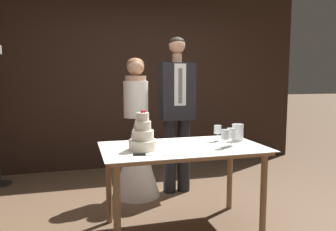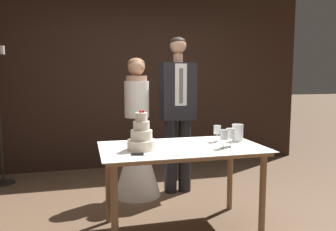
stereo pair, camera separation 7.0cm
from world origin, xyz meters
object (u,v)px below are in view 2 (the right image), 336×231
(cake_knife, at_px, (146,154))
(bride, at_px, (137,146))
(tiered_cake, at_px, (141,137))
(wine_glass_near, at_px, (217,131))
(cake_table, at_px, (182,156))
(candle_stand, at_px, (0,123))
(hurricane_candle, at_px, (237,133))
(wine_glass_middle, at_px, (231,134))
(wine_glass_far, at_px, (224,135))
(groom, at_px, (178,109))

(cake_knife, xyz_separation_m, bride, (0.12, 1.22, -0.19))
(tiered_cake, distance_m, wine_glass_near, 0.77)
(cake_table, bearing_deg, candle_stand, 135.99)
(candle_stand, bearing_deg, bride, -27.34)
(tiered_cake, distance_m, hurricane_candle, 0.96)
(tiered_cake, height_order, bride, bride)
(wine_glass_middle, bearing_deg, wine_glass_far, -146.28)
(cake_knife, height_order, bride, bride)
(cake_table, xyz_separation_m, tiered_cake, (-0.37, -0.04, 0.20))
(wine_glass_near, distance_m, wine_glass_middle, 0.23)
(hurricane_candle, bearing_deg, cake_knife, -160.00)
(wine_glass_near, distance_m, hurricane_candle, 0.20)
(tiered_cake, distance_m, wine_glass_middle, 0.79)
(wine_glass_far, xyz_separation_m, bride, (-0.57, 1.13, -0.30))
(bride, xyz_separation_m, groom, (0.49, -0.00, 0.42))
(bride, relative_size, groom, 0.87)
(hurricane_candle, bearing_deg, bride, 133.55)
(hurricane_candle, height_order, groom, groom)
(wine_glass_middle, bearing_deg, wine_glass_near, 97.03)
(hurricane_candle, relative_size, groom, 0.09)
(wine_glass_far, xyz_separation_m, groom, (-0.08, 1.13, 0.12))
(cake_knife, xyz_separation_m, wine_glass_far, (0.69, 0.09, 0.11))
(groom, bearing_deg, cake_knife, -116.58)
(wine_glass_near, bearing_deg, bride, 127.06)
(wine_glass_near, xyz_separation_m, groom, (-0.15, 0.84, 0.13))
(tiered_cake, height_order, cake_knife, tiered_cake)
(cake_knife, xyz_separation_m, hurricane_candle, (0.95, 0.35, 0.07))
(wine_glass_middle, distance_m, hurricane_candle, 0.26)
(tiered_cake, xyz_separation_m, candle_stand, (-1.51, 1.85, -0.08))
(wine_glass_near, bearing_deg, wine_glass_far, -102.00)
(groom, bearing_deg, bride, 179.93)
(candle_stand, bearing_deg, tiered_cake, -50.80)
(cake_table, relative_size, hurricane_candle, 8.72)
(groom, bearing_deg, tiered_cake, -121.19)
(cake_knife, relative_size, wine_glass_far, 2.42)
(cake_table, xyz_separation_m, candle_stand, (-1.87, 1.81, 0.12))
(wine_glass_far, bearing_deg, wine_glass_near, 78.00)
(tiered_cake, height_order, groom, groom)
(tiered_cake, xyz_separation_m, wine_glass_far, (0.69, -0.13, 0.01))
(cake_table, xyz_separation_m, wine_glass_middle, (0.42, -0.10, 0.20))
(hurricane_candle, distance_m, bride, 1.23)
(wine_glass_middle, relative_size, hurricane_candle, 0.98)
(wine_glass_near, relative_size, candle_stand, 0.09)
(cake_knife, height_order, wine_glass_near, wine_glass_near)
(wine_glass_far, relative_size, candle_stand, 0.09)
(tiered_cake, height_order, candle_stand, candle_stand)
(wine_glass_middle, bearing_deg, candle_stand, 140.14)
(cake_knife, distance_m, wine_glass_near, 0.85)
(wine_glass_near, bearing_deg, tiered_cake, -167.57)
(cake_knife, relative_size, bride, 0.25)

